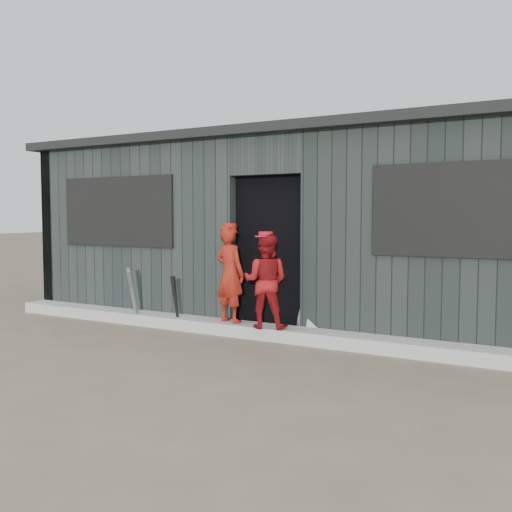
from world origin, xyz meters
The scene contains 9 objects.
ground centered at (0.00, 0.00, 0.00)m, with size 80.00×80.00×0.00m, color brown.
curb centered at (0.00, 1.82, 0.07)m, with size 8.00×0.36×0.15m, color #ADADA8.
bat_left centered at (-1.83, 1.65, 0.40)m, with size 0.07×0.07×0.80m, color gray.
bat_mid centered at (-1.82, 1.67, 0.38)m, with size 0.07×0.07×0.77m, color slate.
bat_right centered at (-1.18, 1.74, 0.35)m, with size 0.07×0.07×0.70m, color black.
player_red_left centered at (-0.39, 1.82, 0.76)m, with size 0.45×0.29×1.22m, color maroon.
player_red_right centered at (0.19, 1.70, 0.71)m, with size 0.55×0.43×1.13m, color maroon.
player_grey_back centered at (0.65, 2.20, 0.71)m, with size 0.69×0.45×1.42m, color silver.
dugout centered at (0.00, 3.50, 1.29)m, with size 8.30×3.30×2.62m.
Camera 1 is at (3.37, -4.23, 1.48)m, focal length 40.00 mm.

